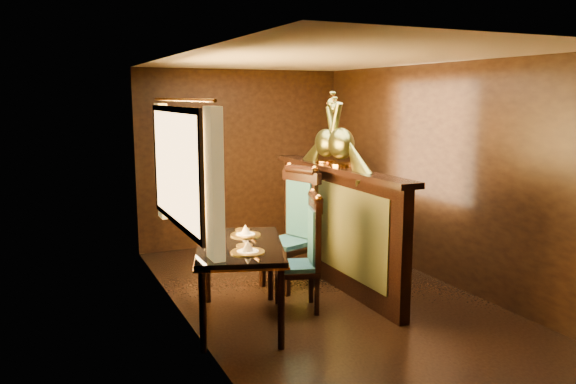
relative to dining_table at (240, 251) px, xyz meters
name	(u,v)px	position (x,y,z in m)	size (l,w,h in m)	color
ground	(323,297)	(1.05, 0.29, -0.70)	(5.00, 5.00, 0.00)	black
room_shell	(317,150)	(0.97, 0.31, 0.88)	(3.04, 5.04, 2.52)	black
partition	(336,223)	(1.37, 0.59, 0.01)	(0.26, 2.70, 1.36)	black
dining_table	(240,251)	(0.00, 0.00, 0.00)	(1.17, 1.50, 0.98)	black
chair_left	(308,249)	(0.74, 0.06, -0.08)	(0.55, 0.56, 1.21)	black
chair_right	(296,223)	(0.96, 0.77, 0.02)	(0.63, 0.65, 1.38)	black
peacock_left	(341,130)	(1.38, 0.52, 1.07)	(0.26, 0.69, 0.82)	#164429
peacock_right	(326,130)	(1.38, 0.86, 1.04)	(0.24, 0.64, 0.76)	#164429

